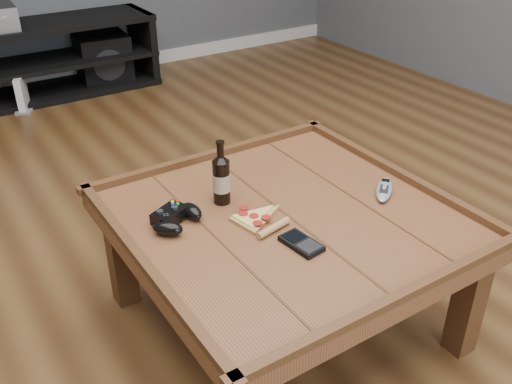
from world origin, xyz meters
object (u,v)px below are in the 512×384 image
game_console (22,95)px  pizza_slice (257,220)px  coffee_table (287,231)px  subwoofer (103,59)px  remote_control (384,190)px  smartphone (301,243)px  media_console (52,59)px  beer_bottle (221,178)px  game_controller (176,218)px

game_console → pizza_slice: bearing=-62.7°
coffee_table → subwoofer: size_ratio=2.68×
remote_control → game_console: remote_control is taller
pizza_slice → remote_control: (0.46, -0.08, 0.00)m
subwoofer → game_console: size_ratio=1.69×
coffee_table → smartphone: 0.18m
media_console → beer_bottle: size_ratio=6.41×
media_console → subwoofer: bearing=7.3°
pizza_slice → remote_control: 0.47m
game_controller → coffee_table: bearing=-48.9°
pizza_slice → subwoofer: 2.83m
game_controller → remote_control: size_ratio=1.13×
pizza_slice → subwoofer: (0.48, 2.78, -0.28)m
pizza_slice → smartphone: (0.04, -0.18, 0.00)m
subwoofer → game_console: bearing=-153.4°
coffee_table → beer_bottle: size_ratio=4.72×
beer_bottle → game_console: beer_bottle is taller
beer_bottle → subwoofer: 2.69m
remote_control → game_console: 2.71m
game_controller → pizza_slice: (0.22, -0.12, -0.02)m
game_controller → smartphone: bearing=-74.3°
beer_bottle → smartphone: beer_bottle is taller
beer_bottle → remote_control: 0.55m
game_controller → game_console: 2.44m
beer_bottle → pizza_slice: (0.03, -0.16, -0.08)m
pizza_slice → media_console: bearing=76.3°
coffee_table → game_console: size_ratio=4.53×
media_console → subwoofer: 0.38m
beer_bottle → smartphone: bearing=-78.5°
pizza_slice → subwoofer: size_ratio=0.65×
beer_bottle → game_controller: (-0.19, -0.04, -0.06)m
coffee_table → game_controller: 0.36m
game_console → game_controller: bearing=-67.6°
coffee_table → game_console: 2.58m
coffee_table → smartphone: (-0.06, -0.16, 0.07)m
pizza_slice → smartphone: 0.18m
media_console → game_console: 0.36m
beer_bottle → media_console: bearing=87.1°
game_controller → smartphone: 0.39m
game_console → remote_control: bearing=-53.0°
remote_control → beer_bottle: bearing=-157.5°
remote_control → subwoofer: bearing=138.9°
coffee_table → pizza_slice: size_ratio=4.11×
beer_bottle → coffee_table: bearing=-54.2°
beer_bottle → game_console: (-0.14, 2.37, -0.43)m
media_console → smartphone: bearing=-91.2°
remote_control → game_console: bearing=152.8°
beer_bottle → game_controller: beer_bottle is taller
game_controller → smartphone: game_controller is taller
game_controller → beer_bottle: bearing=-12.6°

